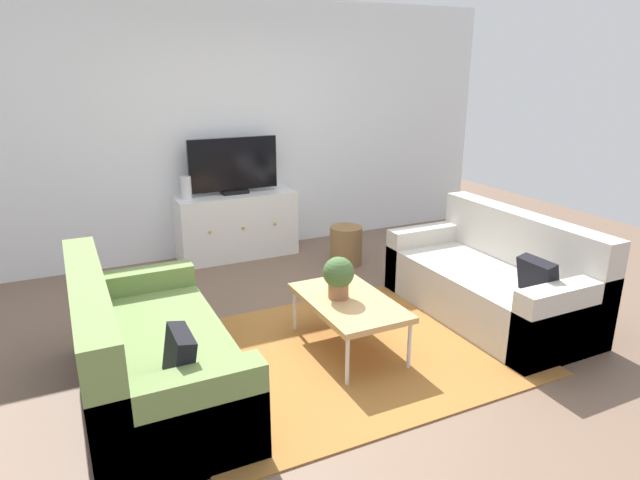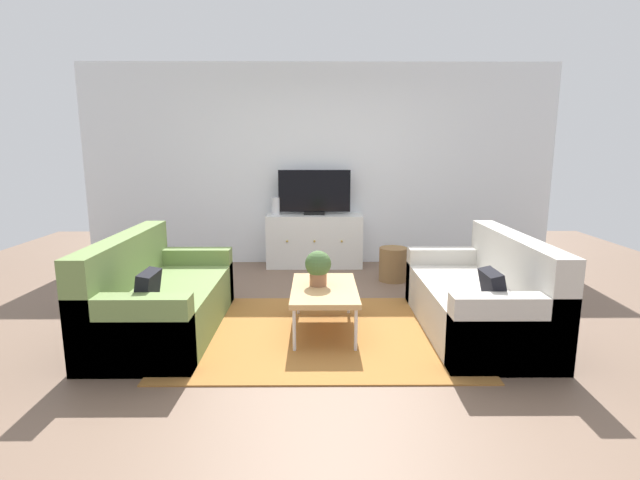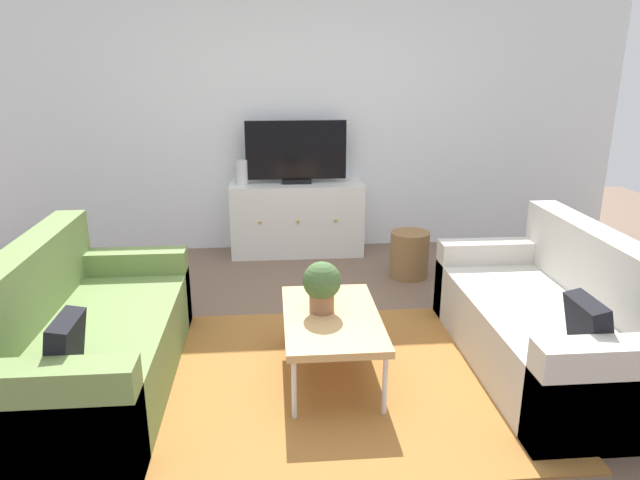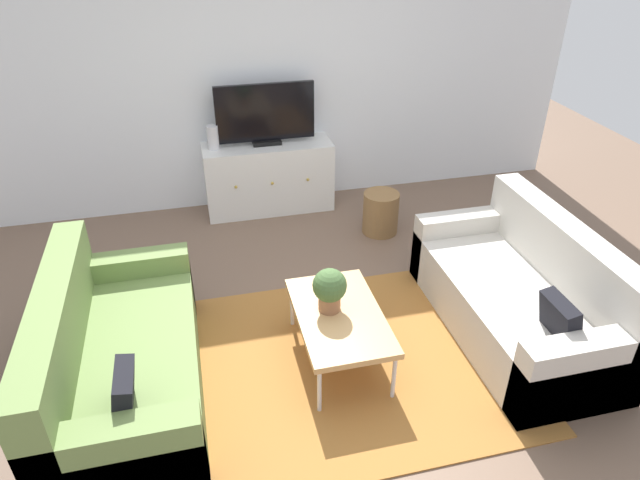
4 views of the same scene
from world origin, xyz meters
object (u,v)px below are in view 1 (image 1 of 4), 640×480
(tv_console, at_px, (237,225))
(wicker_basket, at_px, (346,245))
(flat_screen_tv, at_px, (233,166))
(couch_left_side, at_px, (141,359))
(couch_right_side, at_px, (495,283))
(coffee_table, at_px, (349,303))
(glass_vase, at_px, (186,188))
(potted_plant, at_px, (339,276))

(tv_console, height_order, wicker_basket, tv_console)
(flat_screen_tv, bearing_deg, wicker_basket, -38.47)
(couch_left_side, height_order, wicker_basket, couch_left_side)
(couch_right_side, xyz_separation_m, coffee_table, (-1.40, 0.01, 0.09))
(couch_left_side, distance_m, tv_console, 2.75)
(coffee_table, relative_size, tv_console, 0.74)
(glass_vase, height_order, wicker_basket, glass_vase)
(tv_console, bearing_deg, coffee_table, -87.67)
(couch_left_side, relative_size, wicker_basket, 4.32)
(coffee_table, distance_m, tv_console, 2.37)
(coffee_table, height_order, glass_vase, glass_vase)
(flat_screen_tv, relative_size, wicker_basket, 2.35)
(glass_vase, bearing_deg, coffee_table, -75.43)
(couch_right_side, distance_m, wicker_basket, 1.72)
(tv_console, relative_size, flat_screen_tv, 1.33)
(glass_vase, bearing_deg, couch_left_side, -109.85)
(coffee_table, relative_size, glass_vase, 4.05)
(potted_plant, bearing_deg, tv_console, 91.07)
(wicker_basket, bearing_deg, flat_screen_tv, 141.53)
(couch_left_side, height_order, glass_vase, glass_vase)
(flat_screen_tv, relative_size, glass_vase, 4.10)
(couch_left_side, relative_size, potted_plant, 5.67)
(flat_screen_tv, height_order, wicker_basket, flat_screen_tv)
(tv_console, bearing_deg, couch_right_side, -57.71)
(couch_left_side, distance_m, potted_plant, 1.45)
(tv_console, relative_size, glass_vase, 5.47)
(flat_screen_tv, distance_m, glass_vase, 0.55)
(coffee_table, relative_size, wicker_basket, 2.32)
(potted_plant, relative_size, wicker_basket, 0.76)
(flat_screen_tv, height_order, glass_vase, flat_screen_tv)
(glass_vase, bearing_deg, tv_console, -0.01)
(wicker_basket, bearing_deg, coffee_table, -117.89)
(couch_right_side, bearing_deg, flat_screen_tv, 122.08)
(couch_left_side, distance_m, coffee_table, 1.48)
(flat_screen_tv, bearing_deg, tv_console, -90.00)
(couch_left_side, xyz_separation_m, wicker_basket, (2.33, 1.63, -0.08))
(potted_plant, xyz_separation_m, wicker_basket, (0.91, 1.57, -0.37))
(couch_right_side, distance_m, flat_screen_tv, 2.92)
(couch_right_side, bearing_deg, glass_vase, 130.39)
(coffee_table, bearing_deg, flat_screen_tv, 92.31)
(glass_vase, bearing_deg, wicker_basket, -26.64)
(potted_plant, bearing_deg, flat_screen_tv, 91.07)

